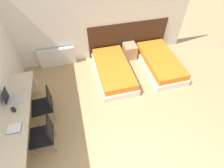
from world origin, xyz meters
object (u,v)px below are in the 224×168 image
bed_near_window (113,71)px  bed_near_door (160,62)px  nightstand (130,51)px  chair_near_notebook (44,134)px  laptop (12,98)px  chair_near_laptop (45,104)px

bed_near_window → bed_near_door: same height
bed_near_door → nightstand: nightstand is taller
bed_near_window → nightstand: size_ratio=4.13×
chair_near_notebook → laptop: size_ratio=2.55×
bed_near_door → chair_near_laptop: size_ratio=2.20×
bed_near_window → laptop: (-2.44, -0.97, 0.65)m
chair_near_notebook → chair_near_laptop: bearing=90.4°
chair_near_notebook → bed_near_window: bearing=43.4°
nightstand → chair_near_laptop: bearing=-146.7°
bed_near_window → chair_near_laptop: bearing=-152.2°
nightstand → bed_near_door: bearing=-44.5°
bed_near_window → laptop: laptop is taller
bed_near_door → chair_near_laptop: 3.53m
bed_near_door → chair_near_laptop: bearing=-163.6°
chair_near_notebook → laptop: 1.03m
chair_near_notebook → laptop: bearing=125.5°
nightstand → chair_near_laptop: chair_near_laptop is taller
bed_near_window → chair_near_laptop: (-1.88, -0.99, 0.30)m
laptop → nightstand: bearing=32.6°
bed_near_door → chair_near_notebook: chair_near_notebook is taller
bed_near_door → chair_near_laptop: (-3.38, -0.99, 0.30)m
bed_near_door → bed_near_window: bearing=180.0°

